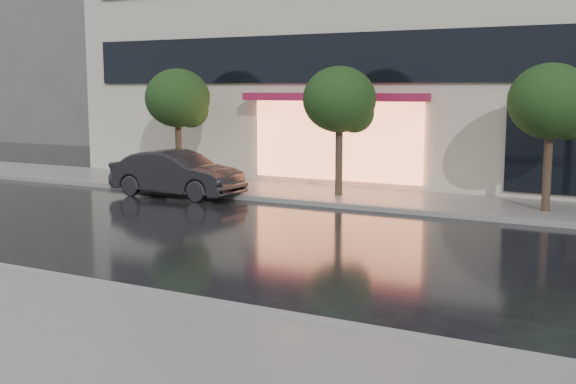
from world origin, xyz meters
The scene contains 10 objects.
ground centered at (0.00, 0.00, 0.00)m, with size 120.00×120.00×0.00m, color black.
sidewalk_near centered at (0.00, -3.25, 0.06)m, with size 60.00×4.50×0.12m, color slate.
sidewalk_far centered at (0.00, 10.25, 0.06)m, with size 60.00×3.50×0.12m, color slate.
curb_near centered at (0.00, -1.00, 0.07)m, with size 60.00×0.25×0.14m, color gray.
curb_far centered at (0.00, 8.50, 0.07)m, with size 60.00×0.25×0.14m, color gray.
bg_building_left centered at (-28.00, 26.00, 6.00)m, with size 14.00×10.00×12.00m, color #59544F.
tree_far_west centered at (-8.94, 10.03, 2.92)m, with size 2.20×2.20×3.99m.
tree_mid_west centered at (-2.94, 10.03, 2.92)m, with size 2.20×2.20×3.99m.
tree_mid_east centered at (3.06, 10.03, 2.92)m, with size 2.20×2.20×3.99m.
parked_car centered at (-7.59, 8.04, 0.71)m, with size 1.50×4.30×1.42m, color black.
Camera 1 is at (6.03, -9.74, 3.35)m, focal length 45.00 mm.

